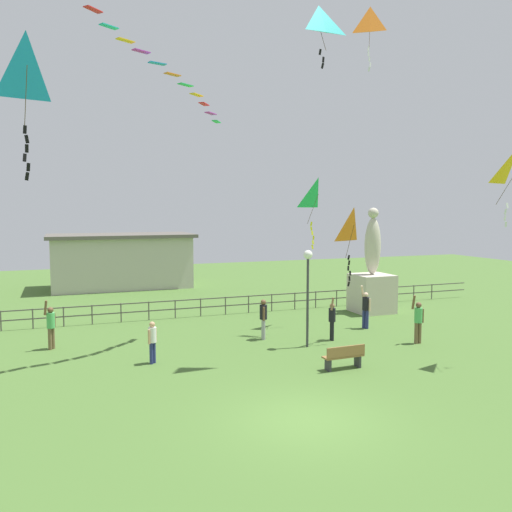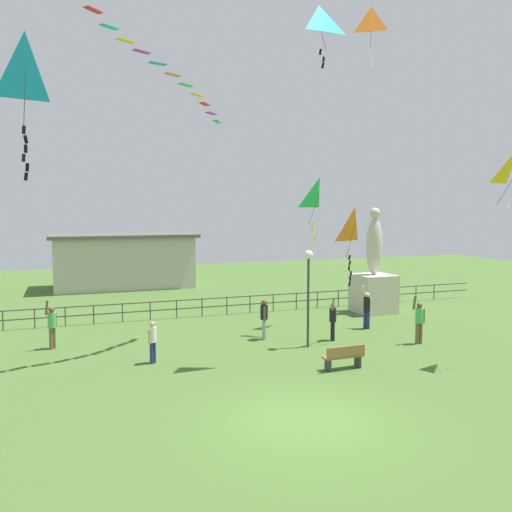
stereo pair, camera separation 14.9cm
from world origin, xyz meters
name	(u,v)px [view 2 (the right image)]	position (x,y,z in m)	size (l,w,h in m)	color
ground_plane	(305,420)	(0.00, 0.00, 0.00)	(80.00, 80.00, 0.00)	#476B2D
statue_monument	(374,282)	(9.76, 11.88, 1.63)	(1.97, 1.97, 5.65)	beige
lamppost	(308,276)	(3.28, 6.61, 2.90)	(0.36, 0.36, 3.93)	#38383D
park_bench	(344,356)	(3.16, 3.48, 0.46)	(1.51, 0.46, 0.85)	olive
person_0	(52,324)	(-6.39, 9.88, 1.00)	(0.45, 0.43, 1.99)	brown
person_1	(333,319)	(4.74, 7.21, 0.94)	(0.33, 0.48, 1.87)	black
person_2	(264,316)	(2.08, 8.39, 0.99)	(0.32, 0.50, 1.73)	#99999E
person_3	(153,339)	(-2.95, 6.53, 0.88)	(0.36, 0.35, 1.53)	navy
person_4	(367,307)	(7.30, 8.62, 1.01)	(0.34, 0.54, 2.00)	navy
person_5	(419,319)	(7.83, 5.49, 1.02)	(0.52, 0.32, 2.03)	brown
kite_0	(371,24)	(7.34, 8.76, 13.82)	(1.16, 1.03, 2.85)	orange
kite_2	(355,227)	(5.23, 6.38, 4.84)	(1.20, 0.84, 3.24)	orange
kite_3	(319,24)	(2.92, 5.19, 12.12)	(1.19, 0.85, 2.19)	#19B2B2
kite_5	(26,71)	(-6.53, 1.47, 8.75)	(1.04, 1.06, 3.36)	#198CD1
kite_6	(319,196)	(5.35, 9.77, 6.17)	(1.24, 1.15, 3.29)	#1EB759
waterfront_railing	(179,306)	(-0.41, 14.00, 0.62)	(36.01, 0.06, 0.95)	#4C4742
pavilion_building	(124,260)	(-1.90, 26.00, 1.93)	(10.02, 5.14, 3.82)	#B7B2A3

